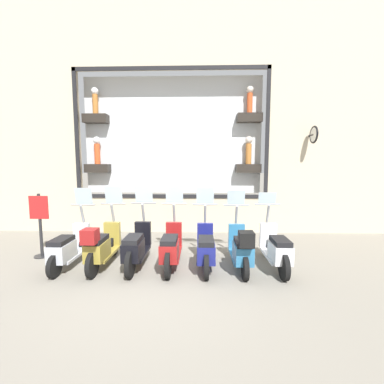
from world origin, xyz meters
TOP-DOWN VIEW (x-y plane):
  - ground_plane at (0.00, 0.00)m, footprint 120.00×120.00m
  - building_facade at (3.60, -0.00)m, footprint 1.18×36.00m
  - scooter_white_0 at (0.50, -2.53)m, footprint 1.80×0.61m
  - scooter_teal_1 at (0.44, -1.79)m, footprint 1.79×0.60m
  - scooter_navy_2 at (0.51, -1.05)m, footprint 1.80×0.60m
  - scooter_red_3 at (0.51, -0.30)m, footprint 1.81×0.60m
  - scooter_black_4 at (0.51, 0.44)m, footprint 1.81×0.60m
  - scooter_olive_5 at (0.45, 1.19)m, footprint 1.80×0.60m
  - scooter_silver_6 at (0.50, 1.93)m, footprint 1.79×0.61m
  - shop_sign_post at (1.06, 2.89)m, footprint 0.36×0.45m

SIDE VIEW (x-z plane):
  - ground_plane at x=0.00m, z-range 0.00..0.00m
  - scooter_silver_6 at x=0.50m, z-range -0.40..1.24m
  - scooter_white_0 at x=0.50m, z-range -0.34..1.21m
  - scooter_navy_2 at x=0.51m, z-range -0.40..1.27m
  - scooter_red_3 at x=0.51m, z-range -0.41..1.30m
  - scooter_black_4 at x=0.51m, z-range -0.40..1.30m
  - scooter_teal_1 at x=0.44m, z-range -0.34..1.26m
  - scooter_olive_5 at x=0.45m, z-range -0.37..1.33m
  - shop_sign_post at x=1.06m, z-range 0.05..1.58m
  - building_facade at x=3.60m, z-range 0.07..8.25m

